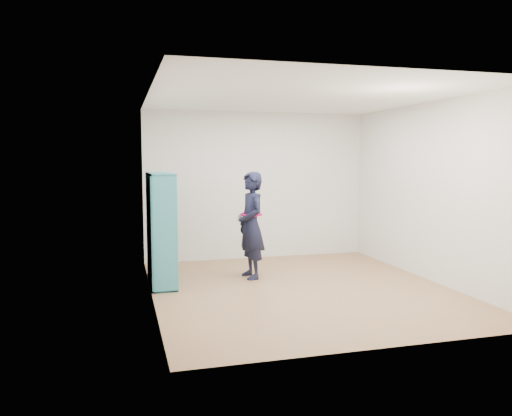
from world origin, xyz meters
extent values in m
plane|color=#976944|center=(0.00, 0.00, 0.00)|extent=(4.50, 4.50, 0.00)
plane|color=white|center=(0.00, 0.00, 2.60)|extent=(4.50, 4.50, 0.00)
cube|color=silver|center=(-2.00, 0.00, 1.30)|extent=(0.02, 4.50, 2.60)
cube|color=silver|center=(2.00, 0.00, 1.30)|extent=(0.02, 4.50, 2.60)
cube|color=silver|center=(0.00, 2.25, 1.30)|extent=(4.00, 0.02, 2.60)
cube|color=silver|center=(0.00, -2.25, 1.30)|extent=(4.00, 0.02, 2.60)
cube|color=teal|center=(-1.82, 0.27, 0.79)|extent=(0.35, 0.02, 1.58)
cube|color=teal|center=(-1.82, 1.43, 0.79)|extent=(0.35, 0.02, 1.58)
cube|color=teal|center=(-1.82, 0.85, 0.01)|extent=(0.35, 1.18, 0.02)
cube|color=teal|center=(-1.82, 0.85, 1.57)|extent=(0.35, 1.18, 0.02)
cube|color=teal|center=(-1.98, 0.85, 0.79)|extent=(0.02, 1.18, 1.58)
cube|color=teal|center=(-1.82, 0.66, 0.79)|extent=(0.32, 0.02, 1.53)
cube|color=teal|center=(-1.82, 1.04, 0.79)|extent=(0.32, 0.02, 1.53)
cube|color=teal|center=(-1.82, 0.85, 0.41)|extent=(0.32, 1.14, 0.02)
cube|color=teal|center=(-1.82, 0.85, 0.79)|extent=(0.32, 1.14, 0.02)
cube|color=teal|center=(-1.82, 0.85, 1.17)|extent=(0.32, 1.14, 0.02)
cube|color=beige|center=(-1.80, 0.47, 0.08)|extent=(0.22, 0.14, 0.08)
cube|color=black|center=(-1.79, 0.41, 0.54)|extent=(0.18, 0.16, 0.23)
cube|color=maroon|center=(-1.79, 0.41, 0.93)|extent=(0.18, 0.16, 0.26)
cube|color=silver|center=(-1.80, 0.47, 1.21)|extent=(0.22, 0.14, 0.06)
cube|color=navy|center=(-1.79, 0.79, 0.16)|extent=(0.18, 0.16, 0.24)
cube|color=brown|center=(-1.79, 0.79, 0.53)|extent=(0.18, 0.16, 0.21)
cube|color=#BFB28C|center=(-1.80, 0.84, 0.83)|extent=(0.22, 0.14, 0.06)
cube|color=#26594C|center=(-1.79, 0.79, 1.29)|extent=(0.18, 0.16, 0.22)
cube|color=beige|center=(-1.79, 1.17, 0.15)|extent=(0.18, 0.16, 0.22)
cube|color=black|center=(-1.80, 1.22, 0.45)|extent=(0.22, 0.14, 0.06)
cube|color=maroon|center=(-1.79, 1.17, 0.94)|extent=(0.18, 0.16, 0.28)
cube|color=silver|center=(-1.79, 1.17, 1.29)|extent=(0.18, 0.16, 0.20)
imported|color=black|center=(-0.50, 0.80, 0.80)|extent=(0.45, 0.62, 1.59)
torus|color=#A90D51|center=(-0.50, 0.80, 0.96)|extent=(0.37, 0.37, 0.04)
cube|color=silver|center=(-0.66, 0.86, 0.90)|extent=(0.04, 0.09, 0.12)
cube|color=black|center=(-0.66, 0.86, 0.90)|extent=(0.04, 0.08, 0.12)
camera|label=1|loc=(-2.37, -6.33, 1.79)|focal=35.00mm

